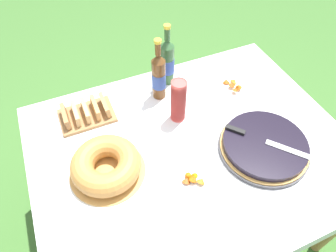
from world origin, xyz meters
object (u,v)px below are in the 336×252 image
serving_knife (260,139)px  bundt_cake (106,165)px  cider_bottle_amber (159,76)px  snack_plate_left (233,86)px  cup_stack (178,101)px  cider_bottle_green (167,62)px  berry_tart (264,146)px  bread_board (86,113)px  snack_plate_near (194,181)px

serving_knife → bundt_cake: bundt_cake is taller
cider_bottle_amber → snack_plate_left: cider_bottle_amber is taller
cup_stack → cider_bottle_green: 0.27m
berry_tart → cup_stack: (-0.27, 0.33, 0.09)m
berry_tart → cup_stack: cup_stack is taller
serving_knife → bread_board: (-0.66, 0.49, -0.04)m
cider_bottle_amber → snack_plate_near: bearing=-96.8°
serving_knife → cup_stack: cup_stack is taller
bread_board → cup_stack: bearing=-23.8°
berry_tart → bread_board: (-0.68, 0.51, -0.00)m
snack_plate_near → bread_board: (-0.32, 0.54, 0.01)m
berry_tart → cider_bottle_amber: size_ratio=1.19×
cider_bottle_amber → bread_board: (-0.38, 0.00, -0.10)m
cider_bottle_green → cup_stack: bearing=-102.5°
bundt_cake → cup_stack: 0.44m
snack_plate_left → cup_stack: bearing=-168.0°
serving_knife → bread_board: size_ratio=1.16×
cider_bottle_green → snack_plate_near: bearing=-103.3°
cup_stack → berry_tart: bearing=-50.7°
snack_plate_left → cider_bottle_green: bearing=147.3°
berry_tart → snack_plate_left: bearing=77.7°
cider_bottle_green → snack_plate_near: cider_bottle_green is taller
snack_plate_near → bread_board: 0.62m
bundt_cake → snack_plate_left: 0.80m
cup_stack → cider_bottle_green: bearing=77.5°
bundt_cake → snack_plate_near: bearing=-31.4°
cider_bottle_amber → bread_board: 0.40m
berry_tart → snack_plate_near: 0.36m
cup_stack → cider_bottle_green: (0.06, 0.27, 0.02)m
berry_tart → snack_plate_left: 0.41m
cider_bottle_amber → snack_plate_near: size_ratio=1.77×
cup_stack → cider_bottle_amber: bearing=97.7°
serving_knife → bread_board: same height
serving_knife → snack_plate_left: 0.40m
cider_bottle_green → snack_plate_left: size_ratio=1.51×
bundt_cake → snack_plate_left: size_ratio=1.43×
cup_stack → bread_board: cup_stack is taller
cider_bottle_green → snack_plate_left: bearing=-32.7°
snack_plate_near → snack_plate_left: bearing=44.1°
bread_board → snack_plate_near: bearing=-59.2°
bundt_cake → bread_board: bearing=91.0°
snack_plate_near → cider_bottle_green: bearing=76.7°
bundt_cake → bread_board: 0.35m
bundt_cake → cider_bottle_amber: bearing=42.4°
bundt_cake → snack_plate_near: 0.37m
snack_plate_near → bread_board: size_ratio=0.74×
snack_plate_left → bread_board: (-0.76, 0.10, 0.02)m
serving_knife → cup_stack: 0.40m
berry_tart → serving_knife: (-0.02, 0.02, 0.04)m
cider_bottle_amber → snack_plate_near: (-0.06, -0.53, -0.12)m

